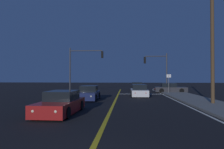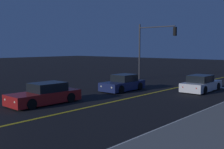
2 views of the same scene
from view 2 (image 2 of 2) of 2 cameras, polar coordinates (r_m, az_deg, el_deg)
lane_line_center at (r=19.15m, az=1.69°, el=-5.24°), size 0.20×41.02×0.01m
lane_line_edge_right at (r=16.25m, az=17.20°, el=-7.43°), size 0.16×41.02×0.01m
stop_bar at (r=26.90m, az=21.20°, el=-2.49°), size 5.84×0.50×0.01m
car_following_oncoming_red at (r=18.38m, az=-13.50°, el=-4.02°), size 2.03×4.72×1.34m
car_side_waiting_white at (r=24.13m, az=17.71°, el=-1.88°), size 1.92×4.55×1.34m
car_parked_curb_navy at (r=23.34m, az=2.27°, el=-1.87°), size 1.91×4.17×1.34m
traffic_signal_far_left at (r=31.04m, az=8.09°, el=6.53°), size 4.65×0.28×6.18m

